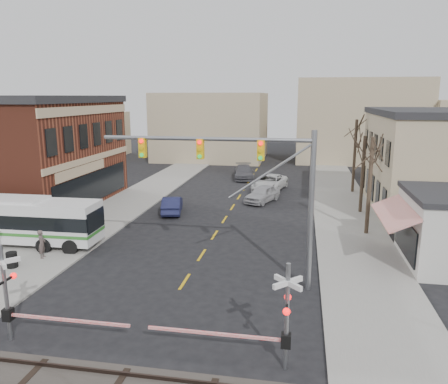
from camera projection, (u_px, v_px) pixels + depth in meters
The scene contains 17 objects.
ground at pixel (174, 299), 21.03m from camera, with size 160.00×160.00×0.00m, color black.
sidewalk_west at pixel (138, 197), 41.88m from camera, with size 5.00×60.00×0.12m, color gray.
sidewalk_east at pixel (342, 206), 38.61m from camera, with size 5.00×60.00×0.12m, color gray.
tree_east_a at pixel (370, 186), 30.00m from camera, with size 0.28×0.28×6.75m.
tree_east_b at pixel (363, 174), 35.77m from camera, with size 0.28×0.28×6.30m.
tree_east_c at pixel (355, 156), 43.33m from camera, with size 0.28×0.28×7.20m.
transit_bus at pixel (11, 220), 28.33m from camera, with size 11.72×2.84×3.00m.
traffic_signal_mast at pixel (252, 175), 21.38m from camera, with size 10.66×0.30×8.00m.
rr_crossing_west at pixel (16, 295), 17.02m from camera, with size 5.60×1.36×4.00m.
rr_crossing_east at pixel (274, 317), 15.32m from camera, with size 5.60×1.36×4.00m.
trash_bin at pixel (12, 260), 24.50m from camera, with size 0.60×0.60×0.88m, color black.
car_a at pixel (262, 194), 40.09m from camera, with size 1.82×4.51×1.54m, color #9F9FA4.
car_b at pixel (172, 205), 36.31m from camera, with size 1.50×4.30×1.42m, color #181A3C.
car_c at pixel (270, 183), 45.03m from camera, with size 2.67×5.79×1.61m, color silver.
car_d at pixel (244, 172), 51.37m from camera, with size 2.21×5.43×1.58m, color #49494F.
pedestrian_near at pixel (42, 244), 25.88m from camera, with size 0.62×0.41×1.71m, color #4F423F.
pedestrian_far at pixel (61, 220), 31.02m from camera, with size 0.82×0.64×1.68m, color #303C54.
Camera 1 is at (5.82, -18.70, 9.56)m, focal length 35.00 mm.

